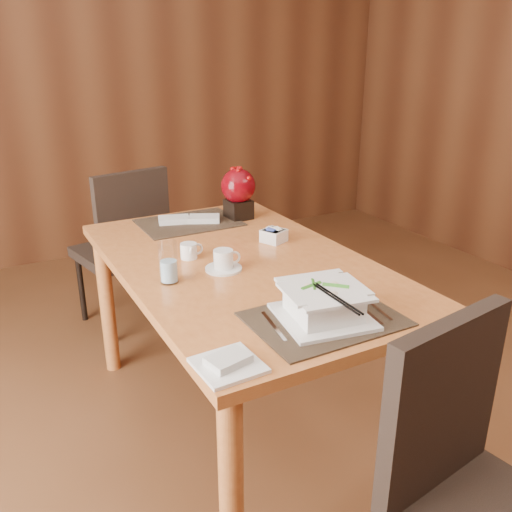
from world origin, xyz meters
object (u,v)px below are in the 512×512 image
dining_table (242,284)px  creamer_jug (189,251)px  berry_decor (238,190)px  far_chair (126,241)px  bread_plate (228,365)px  water_glass (168,262)px  sugar_caddy (274,236)px  soup_setting (323,304)px  near_chair (474,487)px  coffee_cup (223,261)px

dining_table → creamer_jug: size_ratio=17.84×
dining_table → berry_decor: 0.61m
far_chair → bread_plate: bearing=71.6°
berry_decor → creamer_jug: bearing=-137.1°
far_chair → dining_table: bearing=87.4°
creamer_jug → far_chair: (-0.01, 0.94, -0.25)m
water_glass → dining_table: bearing=10.1°
creamer_jug → bread_plate: creamer_jug is taller
sugar_caddy → dining_table: bearing=-148.1°
bread_plate → soup_setting: bearing=14.9°
soup_setting → near_chair: (0.08, -0.54, -0.28)m
water_glass → far_chair: far_chair is taller
dining_table → water_glass: 0.36m
coffee_cup → berry_decor: bearing=58.3°
soup_setting → berry_decor: size_ratio=1.24×
berry_decor → sugar_caddy: bearing=-93.1°
water_glass → berry_decor: size_ratio=0.62×
coffee_cup → near_chair: 1.09m
bread_plate → berry_decor: bearing=62.1°
soup_setting → coffee_cup: size_ratio=2.20×
water_glass → soup_setting: bearing=-57.6°
bread_plate → far_chair: size_ratio=0.17×
creamer_jug → far_chair: far_chair is taller
bread_plate → near_chair: size_ratio=0.17×
soup_setting → coffee_cup: soup_setting is taller
dining_table → near_chair: size_ratio=1.61×
soup_setting → sugar_caddy: (0.23, 0.69, -0.03)m
berry_decor → near_chair: size_ratio=0.26×
soup_setting → far_chair: bearing=105.1°
soup_setting → creamer_jug: bearing=112.7°
creamer_jug → bread_plate: 0.80m
dining_table → creamer_jug: bearing=142.8°
sugar_caddy → berry_decor: 0.39m
creamer_jug → near_chair: 1.27m
berry_decor → bread_plate: 1.31m
dining_table → berry_decor: (0.24, 0.51, 0.23)m
dining_table → coffee_cup: (-0.10, -0.04, 0.13)m
coffee_cup → near_chair: bearing=-80.5°
creamer_jug → berry_decor: (0.41, 0.38, 0.11)m
sugar_caddy → far_chair: 1.05m
sugar_caddy → coffee_cup: bearing=-150.5°
soup_setting → sugar_caddy: soup_setting is taller
bread_plate → coffee_cup: bearing=65.8°
far_chair → berry_decor: bearing=114.6°
dining_table → soup_setting: 0.57m
coffee_cup → sugar_caddy: 0.37m
berry_decor → far_chair: berry_decor is taller
creamer_jug → sugar_caddy: creamer_jug is taller
berry_decor → dining_table: bearing=-115.3°
creamer_jug → near_chair: bearing=-74.8°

